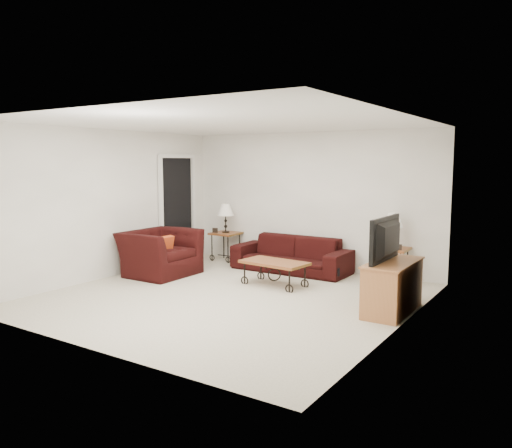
{
  "coord_description": "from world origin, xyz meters",
  "views": [
    {
      "loc": [
        4.25,
        -5.86,
        1.95
      ],
      "look_at": [
        0.0,
        0.7,
        1.0
      ],
      "focal_mm": 35.65,
      "sensor_mm": 36.0,
      "label": 1
    }
  ],
  "objects_px": {
    "side_table_right": "(392,265)",
    "lamp_right": "(393,231)",
    "side_table_left": "(226,246)",
    "backpack": "(336,268)",
    "coffee_table": "(274,273)",
    "television": "(393,239)",
    "lamp_left": "(226,218)",
    "tv_stand": "(393,287)",
    "armchair": "(160,253)",
    "sofa": "(291,254)"
  },
  "relations": [
    {
      "from": "side_table_right",
      "to": "lamp_right",
      "type": "height_order",
      "value": "lamp_right"
    },
    {
      "from": "lamp_left",
      "to": "side_table_right",
      "type": "bearing_deg",
      "value": 0.0
    },
    {
      "from": "lamp_left",
      "to": "lamp_right",
      "type": "distance_m",
      "value": 3.37
    },
    {
      "from": "armchair",
      "to": "backpack",
      "type": "height_order",
      "value": "armchair"
    },
    {
      "from": "side_table_left",
      "to": "coffee_table",
      "type": "relative_size",
      "value": 0.54
    },
    {
      "from": "tv_stand",
      "to": "coffee_table",
      "type": "bearing_deg",
      "value": 168.57
    },
    {
      "from": "sofa",
      "to": "lamp_left",
      "type": "xyz_separation_m",
      "value": [
        -1.59,
        0.18,
        0.54
      ]
    },
    {
      "from": "lamp_left",
      "to": "side_table_left",
      "type": "bearing_deg",
      "value": 0.0
    },
    {
      "from": "side_table_left",
      "to": "sofa",
      "type": "bearing_deg",
      "value": -6.48
    },
    {
      "from": "side_table_right",
      "to": "lamp_right",
      "type": "bearing_deg",
      "value": 0.0
    },
    {
      "from": "side_table_left",
      "to": "television",
      "type": "height_order",
      "value": "television"
    },
    {
      "from": "tv_stand",
      "to": "lamp_right",
      "type": "bearing_deg",
      "value": 108.4
    },
    {
      "from": "sofa",
      "to": "tv_stand",
      "type": "height_order",
      "value": "tv_stand"
    },
    {
      "from": "side_table_left",
      "to": "television",
      "type": "bearing_deg",
      "value": -23.12
    },
    {
      "from": "sofa",
      "to": "coffee_table",
      "type": "distance_m",
      "value": 1.12
    },
    {
      "from": "lamp_right",
      "to": "tv_stand",
      "type": "distance_m",
      "value": 1.83
    },
    {
      "from": "side_table_right",
      "to": "lamp_left",
      "type": "bearing_deg",
      "value": 180.0
    },
    {
      "from": "lamp_left",
      "to": "television",
      "type": "relative_size",
      "value": 0.56
    },
    {
      "from": "side_table_right",
      "to": "tv_stand",
      "type": "height_order",
      "value": "tv_stand"
    },
    {
      "from": "television",
      "to": "backpack",
      "type": "relative_size",
      "value": 2.44
    },
    {
      "from": "coffee_table",
      "to": "backpack",
      "type": "height_order",
      "value": "backpack"
    },
    {
      "from": "television",
      "to": "backpack",
      "type": "xyz_separation_m",
      "value": [
        -1.34,
        1.27,
        -0.76
      ]
    },
    {
      "from": "lamp_left",
      "to": "backpack",
      "type": "height_order",
      "value": "lamp_left"
    },
    {
      "from": "tv_stand",
      "to": "backpack",
      "type": "xyz_separation_m",
      "value": [
        -1.36,
        1.27,
        -0.13
      ]
    },
    {
      "from": "sofa",
      "to": "side_table_left",
      "type": "xyz_separation_m",
      "value": [
        -1.59,
        0.18,
        -0.03
      ]
    },
    {
      "from": "side_table_right",
      "to": "backpack",
      "type": "relative_size",
      "value": 1.38
    },
    {
      "from": "armchair",
      "to": "tv_stand",
      "type": "xyz_separation_m",
      "value": [
        4.11,
        0.01,
        -0.05
      ]
    },
    {
      "from": "sofa",
      "to": "side_table_left",
      "type": "distance_m",
      "value": 1.6
    },
    {
      "from": "lamp_right",
      "to": "coffee_table",
      "type": "relative_size",
      "value": 0.54
    },
    {
      "from": "television",
      "to": "side_table_right",
      "type": "bearing_deg",
      "value": -162.22
    },
    {
      "from": "coffee_table",
      "to": "television",
      "type": "relative_size",
      "value": 1.04
    },
    {
      "from": "sofa",
      "to": "side_table_right",
      "type": "height_order",
      "value": "sofa"
    },
    {
      "from": "side_table_left",
      "to": "side_table_right",
      "type": "height_order",
      "value": "side_table_right"
    },
    {
      "from": "armchair",
      "to": "television",
      "type": "height_order",
      "value": "television"
    },
    {
      "from": "television",
      "to": "backpack",
      "type": "bearing_deg",
      "value": -133.45
    },
    {
      "from": "lamp_right",
      "to": "television",
      "type": "height_order",
      "value": "television"
    },
    {
      "from": "sofa",
      "to": "lamp_left",
      "type": "height_order",
      "value": "lamp_left"
    },
    {
      "from": "lamp_left",
      "to": "television",
      "type": "bearing_deg",
      "value": -23.12
    },
    {
      "from": "backpack",
      "to": "side_table_right",
      "type": "bearing_deg",
      "value": 30.78
    },
    {
      "from": "side_table_right",
      "to": "lamp_left",
      "type": "relative_size",
      "value": 1.0
    },
    {
      "from": "armchair",
      "to": "backpack",
      "type": "distance_m",
      "value": 3.03
    },
    {
      "from": "side_table_left",
      "to": "side_table_right",
      "type": "distance_m",
      "value": 3.37
    },
    {
      "from": "lamp_right",
      "to": "television",
      "type": "distance_m",
      "value": 1.75
    },
    {
      "from": "coffee_table",
      "to": "television",
      "type": "xyz_separation_m",
      "value": [
        2.02,
        -0.41,
        0.77
      ]
    },
    {
      "from": "side_table_left",
      "to": "backpack",
      "type": "height_order",
      "value": "side_table_left"
    },
    {
      "from": "television",
      "to": "tv_stand",
      "type": "bearing_deg",
      "value": 90.0
    },
    {
      "from": "lamp_right",
      "to": "armchair",
      "type": "xyz_separation_m",
      "value": [
        -3.55,
        -1.67,
        -0.46
      ]
    },
    {
      "from": "sofa",
      "to": "television",
      "type": "height_order",
      "value": "television"
    },
    {
      "from": "coffee_table",
      "to": "tv_stand",
      "type": "height_order",
      "value": "tv_stand"
    },
    {
      "from": "tv_stand",
      "to": "lamp_left",
      "type": "bearing_deg",
      "value": 156.99
    }
  ]
}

